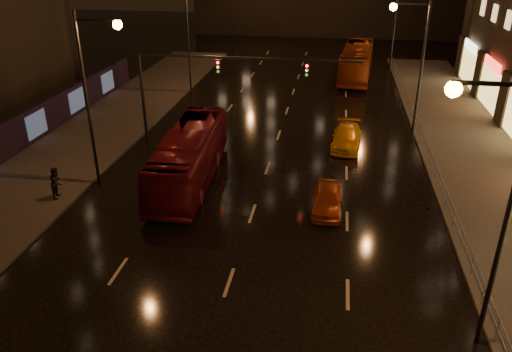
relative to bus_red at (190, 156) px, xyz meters
The scene contains 11 objects.
ground 8.00m from the bus_red, 56.12° to the left, with size 140.00×140.00×0.00m, color black.
sidewalk_left 9.37m from the bus_red, behind, with size 7.00×70.00×0.15m, color #38332D.
sidewalk_right 18.00m from the bus_red, ahead, with size 7.00×70.00×0.15m, color #38332D.
traffic_signal 7.27m from the bus_red, 96.03° to the left, with size 15.31×0.32×6.20m.
streetlight_right 18.22m from the bus_red, 40.83° to the right, with size 2.64×0.50×10.00m.
railing_right 15.27m from the bus_red, 17.21° to the left, with size 0.05×56.00×1.00m.
bus_red is the anchor object (origin of this frame).
bus_curb 28.96m from the bus_red, 69.02° to the left, with size 2.87×12.28×3.42m, color #91330E.
taxi_near 8.70m from the bus_red, 16.62° to the right, with size 1.59×3.95×1.35m, color #B94511.
taxi_far 11.71m from the bus_red, 36.88° to the left, with size 1.92×4.73×1.37m, color orange.
pedestrian_b 7.55m from the bus_red, 151.60° to the right, with size 0.87×0.68×1.78m, color black.
Camera 1 is at (3.88, -12.88, 13.20)m, focal length 35.00 mm.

